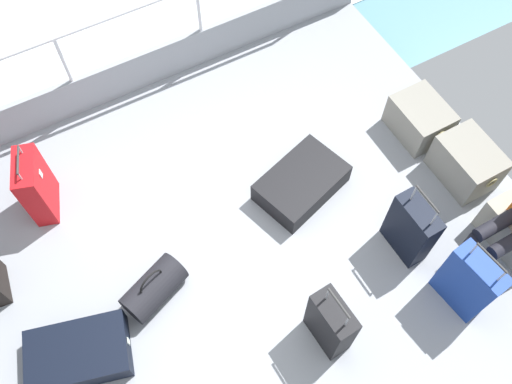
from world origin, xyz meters
name	(u,v)px	position (x,y,z in m)	size (l,w,h in m)	color
ground_plane	(243,250)	(0.00, 0.00, -0.03)	(4.40, 5.20, 0.06)	gray
gunwale_port	(143,70)	(-2.17, 0.00, 0.23)	(0.06, 5.20, 0.45)	gray
railing_port	(132,29)	(-2.17, 0.00, 0.78)	(0.04, 4.20, 1.02)	silver
sea_wake	(105,24)	(-3.60, 0.00, -0.34)	(12.00, 12.00, 0.01)	#598C9E
cargo_crate_0	(419,119)	(-0.30, 2.14, 0.19)	(0.59, 0.44, 0.37)	gray
cargo_crate_1	(467,163)	(0.33, 2.20, 0.21)	(0.62, 0.43, 0.42)	gray
suitcase_0	(79,354)	(0.21, -1.59, 0.11)	(0.69, 0.90, 0.22)	black
suitcase_1	(411,229)	(0.66, 1.27, 0.33)	(0.43, 0.20, 0.86)	black
suitcase_2	(36,186)	(-1.27, -1.38, 0.35)	(0.47, 0.32, 0.79)	red
suitcase_3	(301,183)	(-0.27, 0.77, 0.12)	(0.74, 0.93, 0.24)	black
suitcase_5	(468,282)	(1.27, 1.37, 0.35)	(0.47, 0.25, 0.87)	navy
suitcase_6	(330,323)	(1.01, 0.24, 0.32)	(0.40, 0.22, 0.83)	black
duffel_bag	(154,288)	(0.01, -0.85, 0.15)	(0.46, 0.61, 0.42)	black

